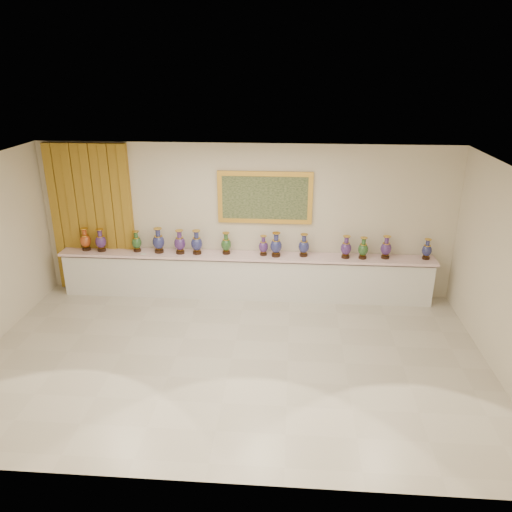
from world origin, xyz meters
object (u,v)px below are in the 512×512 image
(vase_2, at_px, (137,242))
(counter, at_px, (245,276))
(vase_0, at_px, (85,240))
(vase_1, at_px, (101,241))

(vase_2, bearing_deg, counter, -0.28)
(vase_0, relative_size, vase_2, 1.09)
(vase_2, bearing_deg, vase_0, -179.53)
(vase_1, distance_m, vase_2, 0.71)
(counter, bearing_deg, vase_2, 179.72)
(counter, relative_size, vase_2, 17.50)
(vase_2, bearing_deg, vase_1, -176.97)
(counter, bearing_deg, vase_0, 179.96)
(counter, xyz_separation_m, vase_0, (-3.16, 0.00, 0.67))
(vase_0, distance_m, vase_2, 1.03)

